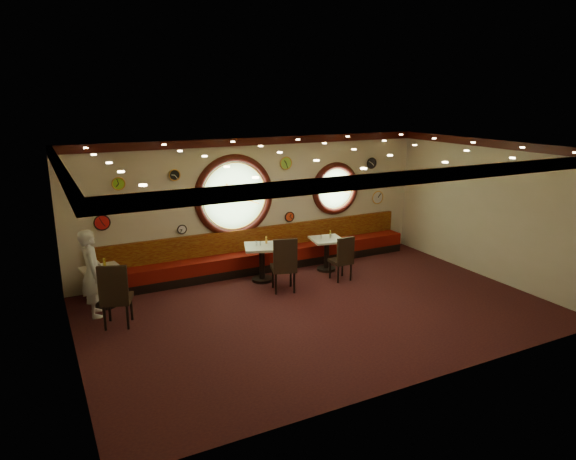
% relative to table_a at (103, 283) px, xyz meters
% --- Properties ---
extents(floor, '(9.00, 6.00, 0.00)m').
position_rel_table_a_xyz_m(floor, '(3.78, -2.13, -0.51)').
color(floor, black).
rests_on(floor, ground).
extents(ceiling, '(9.00, 6.00, 0.02)m').
position_rel_table_a_xyz_m(ceiling, '(3.78, -2.13, 2.69)').
color(ceiling, gold).
rests_on(ceiling, wall_back).
extents(wall_back, '(9.00, 0.02, 3.20)m').
position_rel_table_a_xyz_m(wall_back, '(3.78, 0.87, 1.09)').
color(wall_back, beige).
rests_on(wall_back, floor).
extents(wall_front, '(9.00, 0.02, 3.20)m').
position_rel_table_a_xyz_m(wall_front, '(3.78, -5.13, 1.09)').
color(wall_front, beige).
rests_on(wall_front, floor).
extents(wall_left, '(0.02, 6.00, 3.20)m').
position_rel_table_a_xyz_m(wall_left, '(-0.72, -2.13, 1.09)').
color(wall_left, beige).
rests_on(wall_left, floor).
extents(wall_right, '(0.02, 6.00, 3.20)m').
position_rel_table_a_xyz_m(wall_right, '(8.28, -2.13, 1.09)').
color(wall_right, beige).
rests_on(wall_right, floor).
extents(molding_back, '(9.00, 0.10, 0.18)m').
position_rel_table_a_xyz_m(molding_back, '(3.78, 0.82, 2.60)').
color(molding_back, '#330C09').
rests_on(molding_back, wall_back).
extents(molding_front, '(9.00, 0.10, 0.18)m').
position_rel_table_a_xyz_m(molding_front, '(3.78, -5.08, 2.60)').
color(molding_front, '#330C09').
rests_on(molding_front, wall_back).
extents(molding_left, '(0.10, 6.00, 0.18)m').
position_rel_table_a_xyz_m(molding_left, '(-0.67, -2.13, 2.60)').
color(molding_left, '#330C09').
rests_on(molding_left, wall_back).
extents(molding_right, '(0.10, 6.00, 0.18)m').
position_rel_table_a_xyz_m(molding_right, '(8.23, -2.13, 2.60)').
color(molding_right, '#330C09').
rests_on(molding_right, wall_back).
extents(banquette_base, '(8.00, 0.55, 0.20)m').
position_rel_table_a_xyz_m(banquette_base, '(3.78, 0.59, -0.41)').
color(banquette_base, black).
rests_on(banquette_base, floor).
extents(banquette_seat, '(8.00, 0.55, 0.30)m').
position_rel_table_a_xyz_m(banquette_seat, '(3.78, 0.59, -0.16)').
color(banquette_seat, '#5D0C07').
rests_on(banquette_seat, banquette_base).
extents(banquette_back, '(8.00, 0.10, 0.55)m').
position_rel_table_a_xyz_m(banquette_back, '(3.78, 0.81, 0.24)').
color(banquette_back, '#5D1007').
rests_on(banquette_back, wall_back).
extents(porthole_left_glass, '(1.66, 0.02, 1.66)m').
position_rel_table_a_xyz_m(porthole_left_glass, '(3.18, 0.86, 1.34)').
color(porthole_left_glass, '#7DAA66').
rests_on(porthole_left_glass, wall_back).
extents(porthole_left_frame, '(1.98, 0.18, 1.98)m').
position_rel_table_a_xyz_m(porthole_left_frame, '(3.18, 0.85, 1.34)').
color(porthole_left_frame, '#330C09').
rests_on(porthole_left_frame, wall_back).
extents(porthole_left_ring, '(1.61, 0.03, 1.61)m').
position_rel_table_a_xyz_m(porthole_left_ring, '(3.18, 0.82, 1.34)').
color(porthole_left_ring, gold).
rests_on(porthole_left_ring, wall_back).
extents(porthole_right_glass, '(1.10, 0.02, 1.10)m').
position_rel_table_a_xyz_m(porthole_right_glass, '(5.98, 0.86, 1.29)').
color(porthole_right_glass, '#7DAA66').
rests_on(porthole_right_glass, wall_back).
extents(porthole_right_frame, '(1.38, 0.18, 1.38)m').
position_rel_table_a_xyz_m(porthole_right_frame, '(5.98, 0.85, 1.29)').
color(porthole_right_frame, '#330C09').
rests_on(porthole_right_frame, wall_back).
extents(porthole_right_ring, '(1.09, 0.03, 1.09)m').
position_rel_table_a_xyz_m(porthole_right_ring, '(5.98, 0.82, 1.29)').
color(porthole_right_ring, gold).
rests_on(porthole_right_ring, wall_back).
extents(wall_clock_0, '(0.32, 0.03, 0.32)m').
position_rel_table_a_xyz_m(wall_clock_0, '(0.18, 0.83, 1.04)').
color(wall_clock_0, red).
rests_on(wall_clock_0, wall_back).
extents(wall_clock_1, '(0.34, 0.03, 0.34)m').
position_rel_table_a_xyz_m(wall_clock_1, '(7.33, 0.83, 0.94)').
color(wall_clock_1, silver).
rests_on(wall_clock_1, wall_back).
extents(wall_clock_2, '(0.20, 0.03, 0.20)m').
position_rel_table_a_xyz_m(wall_clock_2, '(1.88, 0.83, 0.69)').
color(wall_clock_2, white).
rests_on(wall_clock_2, wall_back).
extents(wall_clock_3, '(0.28, 0.03, 0.28)m').
position_rel_table_a_xyz_m(wall_clock_3, '(7.08, 0.83, 1.89)').
color(wall_clock_3, black).
rests_on(wall_clock_3, wall_back).
extents(wall_clock_4, '(0.30, 0.03, 0.30)m').
position_rel_table_a_xyz_m(wall_clock_4, '(4.53, 0.83, 2.04)').
color(wall_clock_4, '#84C03C').
rests_on(wall_clock_4, wall_back).
extents(wall_clock_5, '(0.24, 0.03, 0.24)m').
position_rel_table_a_xyz_m(wall_clock_5, '(4.63, 0.83, 0.69)').
color(wall_clock_5, red).
rests_on(wall_clock_5, wall_back).
extents(wall_clock_6, '(0.22, 0.03, 0.22)m').
position_rel_table_a_xyz_m(wall_clock_6, '(5.13, 0.83, 1.44)').
color(wall_clock_6, gold).
rests_on(wall_clock_6, wall_back).
extents(wall_clock_7, '(0.24, 0.03, 0.24)m').
position_rel_table_a_xyz_m(wall_clock_7, '(1.78, 0.83, 1.94)').
color(wall_clock_7, black).
rests_on(wall_clock_7, wall_back).
extents(wall_clock_8, '(0.26, 0.03, 0.26)m').
position_rel_table_a_xyz_m(wall_clock_8, '(0.58, 0.83, 1.84)').
color(wall_clock_8, '#8AD32A').
rests_on(wall_clock_8, wall_back).
extents(table_a, '(0.84, 0.84, 0.81)m').
position_rel_table_a_xyz_m(table_a, '(0.00, 0.00, 0.00)').
color(table_a, black).
rests_on(table_a, floor).
extents(table_b, '(0.98, 0.98, 0.84)m').
position_rel_table_a_xyz_m(table_b, '(3.45, -0.09, 0.02)').
color(table_b, black).
rests_on(table_b, floor).
extents(table_c, '(0.84, 0.84, 0.80)m').
position_rel_table_a_xyz_m(table_c, '(5.15, -0.13, -0.00)').
color(table_c, black).
rests_on(table_c, floor).
extents(chair_a, '(0.66, 0.66, 0.76)m').
position_rel_table_a_xyz_m(chair_a, '(0.06, -1.14, 0.20)').
color(chair_a, black).
rests_on(chair_a, floor).
extents(chair_b, '(0.64, 0.64, 0.76)m').
position_rel_table_a_xyz_m(chair_b, '(3.59, -0.96, 0.19)').
color(chair_b, black).
rests_on(chair_b, floor).
extents(chair_c, '(0.45, 0.45, 0.65)m').
position_rel_table_a_xyz_m(chair_c, '(5.10, -0.93, 0.10)').
color(chair_c, black).
rests_on(chair_c, floor).
extents(condiment_a_salt, '(0.04, 0.04, 0.10)m').
position_rel_table_a_xyz_m(condiment_a_salt, '(-0.14, 0.02, 0.35)').
color(condiment_a_salt, silver).
rests_on(condiment_a_salt, table_a).
extents(condiment_b_salt, '(0.04, 0.04, 0.11)m').
position_rel_table_a_xyz_m(condiment_b_salt, '(3.34, -0.04, 0.39)').
color(condiment_b_salt, silver).
rests_on(condiment_b_salt, table_b).
extents(condiment_c_salt, '(0.04, 0.04, 0.10)m').
position_rel_table_a_xyz_m(condiment_c_salt, '(5.04, -0.06, 0.34)').
color(condiment_c_salt, silver).
rests_on(condiment_c_salt, table_c).
extents(condiment_a_pepper, '(0.04, 0.04, 0.10)m').
position_rel_table_a_xyz_m(condiment_a_pepper, '(-0.01, -0.06, 0.35)').
color(condiment_a_pepper, silver).
rests_on(condiment_a_pepper, table_a).
extents(condiment_b_pepper, '(0.03, 0.03, 0.09)m').
position_rel_table_a_xyz_m(condiment_b_pepper, '(3.43, -0.06, 0.38)').
color(condiment_b_pepper, silver).
rests_on(condiment_b_pepper, table_b).
extents(condiment_c_pepper, '(0.04, 0.04, 0.10)m').
position_rel_table_a_xyz_m(condiment_c_pepper, '(5.23, -0.15, 0.35)').
color(condiment_c_pepper, silver).
rests_on(condiment_c_pepper, table_c).
extents(condiment_a_bottle, '(0.06, 0.06, 0.18)m').
position_rel_table_a_xyz_m(condiment_a_bottle, '(0.07, 0.12, 0.39)').
color(condiment_a_bottle, gold).
rests_on(condiment_a_bottle, table_a).
extents(condiment_b_bottle, '(0.06, 0.06, 0.18)m').
position_rel_table_a_xyz_m(condiment_b_bottle, '(3.62, 0.03, 0.42)').
color(condiment_b_bottle, gold).
rests_on(condiment_b_bottle, table_b).
extents(condiment_c_bottle, '(0.05, 0.05, 0.16)m').
position_rel_table_a_xyz_m(condiment_c_bottle, '(5.30, -0.03, 0.37)').
color(condiment_c_bottle, gold).
rests_on(condiment_c_bottle, table_c).
extents(waiter, '(0.43, 0.64, 1.72)m').
position_rel_table_a_xyz_m(waiter, '(-0.22, -0.36, 0.35)').
color(waiter, silver).
rests_on(waiter, floor).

